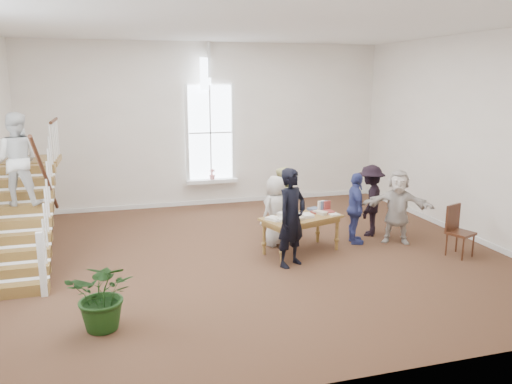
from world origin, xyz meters
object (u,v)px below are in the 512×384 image
object	(u,v)px
library_table	(301,220)
person_yellow	(282,202)
elderly_woman	(276,211)
woman_cluster_c	(397,206)
police_officer	(292,218)
woman_cluster_a	(356,208)
floor_plant	(104,294)
woman_cluster_b	(370,200)
side_chair	(457,227)

from	to	relation	value
library_table	person_yellow	bearing A→B (deg)	74.52
elderly_woman	woman_cluster_c	world-z (taller)	woman_cluster_c
police_officer	woman_cluster_a	bearing A→B (deg)	-4.19
person_yellow	library_table	bearing A→B (deg)	47.60
floor_plant	police_officer	bearing A→B (deg)	25.65
police_officer	woman_cluster_c	xyz separation A→B (m)	(2.69, 0.68, -0.14)
elderly_woman	floor_plant	bearing A→B (deg)	12.20
woman_cluster_b	side_chair	distance (m)	2.01
side_chair	person_yellow	bearing A→B (deg)	124.11
woman_cluster_c	floor_plant	xyz separation A→B (m)	(-6.10, -2.32, -0.28)
woman_cluster_c	side_chair	xyz separation A→B (m)	(0.74, -1.05, -0.23)
woman_cluster_a	woman_cluster_c	distance (m)	0.92
elderly_woman	woman_cluster_b	bearing A→B (deg)	154.68
woman_cluster_a	floor_plant	world-z (taller)	woman_cluster_a
elderly_woman	person_yellow	distance (m)	0.58
library_table	woman_cluster_b	distance (m)	2.07
library_table	person_yellow	world-z (taller)	person_yellow
person_yellow	police_officer	bearing A→B (deg)	32.81
police_officer	woman_cluster_b	world-z (taller)	police_officer
library_table	elderly_woman	bearing A→B (deg)	101.63
floor_plant	side_chair	bearing A→B (deg)	10.45
library_table	floor_plant	distance (m)	4.48
elderly_woman	woman_cluster_a	world-z (taller)	woman_cluster_a
woman_cluster_a	woman_cluster_b	xyz separation A→B (m)	(0.60, 0.45, 0.03)
woman_cluster_a	police_officer	bearing A→B (deg)	130.61
woman_cluster_c	person_yellow	bearing A→B (deg)	-175.29
floor_plant	person_yellow	bearing A→B (deg)	41.62
police_officer	woman_cluster_a	size ratio (longest dim) A/B	1.22
library_table	woman_cluster_c	bearing A→B (deg)	-16.54
elderly_woman	woman_cluster_a	size ratio (longest dim) A/B	0.97
library_table	person_yellow	xyz separation A→B (m)	(-0.04, 1.11, 0.12)
elderly_woman	woman_cluster_b	size ratio (longest dim) A/B	0.93
person_yellow	woman_cluster_c	size ratio (longest dim) A/B	0.99
library_table	side_chair	world-z (taller)	side_chair
library_table	elderly_woman	size ratio (longest dim) A/B	1.18
elderly_woman	person_yellow	xyz separation A→B (m)	(0.30, 0.50, 0.04)
library_table	floor_plant	xyz separation A→B (m)	(-3.85, -2.28, -0.16)
person_yellow	woman_cluster_a	size ratio (longest dim) A/B	1.03
elderly_woman	side_chair	distance (m)	3.71
person_yellow	woman_cluster_a	bearing A→B (deg)	103.48
side_chair	woman_cluster_c	bearing A→B (deg)	104.15
police_officer	side_chair	distance (m)	3.46
person_yellow	floor_plant	xyz separation A→B (m)	(-3.82, -3.39, -0.27)
person_yellow	woman_cluster_c	distance (m)	2.53
floor_plant	side_chair	size ratio (longest dim) A/B	1.02
police_officer	woman_cluster_b	size ratio (longest dim) A/B	1.17
woman_cluster_a	side_chair	world-z (taller)	woman_cluster_a
library_table	police_officer	size ratio (longest dim) A/B	0.95
woman_cluster_b	woman_cluster_c	bearing A→B (deg)	62.06
woman_cluster_c	elderly_woman	bearing A→B (deg)	-162.64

